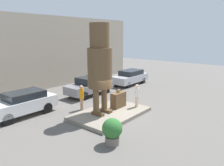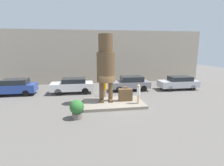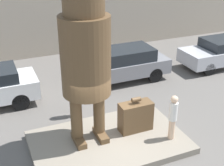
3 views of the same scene
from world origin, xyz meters
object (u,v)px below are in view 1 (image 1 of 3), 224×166
tourist (137,95)px  parked_car_white (22,103)px  giant_suitcase (118,100)px  planter_pot (112,130)px  statue_figure (100,62)px  parked_car_grey (90,85)px  parked_car_silver (130,77)px  worker_hivis (82,96)px

tourist → parked_car_white: (-5.60, 5.12, -0.25)m
giant_suitcase → planter_pot: bearing=-145.8°
statue_figure → giant_suitcase: (1.67, -0.17, -2.76)m
giant_suitcase → planter_pot: size_ratio=0.96×
statue_figure → giant_suitcase: bearing=-5.7°
giant_suitcase → parked_car_grey: size_ratio=0.29×
parked_car_silver → planter_pot: parked_car_silver is taller
tourist → planter_pot: bearing=-159.9°
giant_suitcase → parked_car_white: parked_car_white is taller
tourist → parked_car_grey: 5.34m
tourist → parked_car_silver: 8.04m
giant_suitcase → worker_hivis: size_ratio=0.72×
giant_suitcase → parked_car_white: bearing=138.5°
giant_suitcase → parked_car_white: 6.31m
tourist → parked_car_white: tourist is taller
tourist → parked_car_silver: tourist is taller
parked_car_silver → worker_hivis: worker_hivis is taller
parked_car_white → giant_suitcase: bearing=138.5°
giant_suitcase → planter_pot: 4.87m
parked_car_silver → giant_suitcase: bearing=28.9°
statue_figure → parked_car_white: bearing=127.3°
giant_suitcase → planter_pot: (-4.03, -2.74, -0.04)m
statue_figure → planter_pot: statue_figure is taller
giant_suitcase → parked_car_silver: size_ratio=0.29×
parked_car_grey → parked_car_silver: (5.62, -0.36, -0.05)m
tourist → parked_car_grey: bearing=82.2°
giant_suitcase → worker_hivis: bearing=126.7°
giant_suitcase → worker_hivis: 2.57m
statue_figure → worker_hivis: 3.18m
parked_car_white → parked_car_silver: size_ratio=0.98×
planter_pot → worker_hivis: 5.41m
parked_car_white → parked_car_silver: (11.94, -0.19, -0.05)m
worker_hivis → statue_figure: bearing=-94.3°
parked_car_silver → worker_hivis: (-8.74, -1.93, 0.16)m
tourist → worker_hivis: tourist is taller
statue_figure → tourist: statue_figure is taller
parked_car_white → parked_car_grey: 6.32m
giant_suitcase → worker_hivis: (-1.53, 2.05, 0.20)m
giant_suitcase → tourist: tourist is taller
giant_suitcase → parked_car_white: (-4.73, 4.18, 0.10)m
tourist → parked_car_silver: size_ratio=0.36×
statue_figure → parked_car_grey: size_ratio=1.28×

